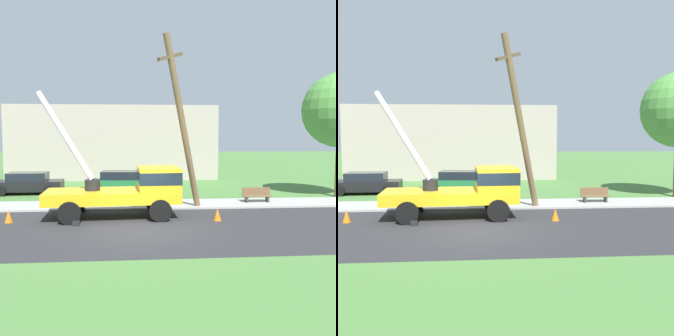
% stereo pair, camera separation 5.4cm
% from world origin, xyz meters
% --- Properties ---
extents(ground_plane, '(120.00, 120.00, 0.00)m').
position_xyz_m(ground_plane, '(0.00, 12.00, 0.00)').
color(ground_plane, '#477538').
extents(road_asphalt, '(80.00, 7.88, 0.01)m').
position_xyz_m(road_asphalt, '(0.00, 0.00, 0.00)').
color(road_asphalt, '#2B2B2D').
rests_on(road_asphalt, ground).
extents(sidewalk_strip, '(80.00, 2.66, 0.10)m').
position_xyz_m(sidewalk_strip, '(0.00, 5.27, 0.05)').
color(sidewalk_strip, '#9E9E99').
rests_on(sidewalk_strip, ground).
extents(utility_truck, '(6.88, 3.21, 5.98)m').
position_xyz_m(utility_truck, '(-0.40, 2.40, 1.41)').
color(utility_truck, gold).
rests_on(utility_truck, ground).
extents(leaning_utility_pole, '(2.52, 2.60, 8.69)m').
position_xyz_m(leaning_utility_pole, '(2.17, 3.53, 4.45)').
color(leaning_utility_pole, brown).
rests_on(leaning_utility_pole, ground).
extents(traffic_cone_ahead, '(0.36, 0.36, 0.56)m').
position_xyz_m(traffic_cone_ahead, '(3.51, 1.28, 0.28)').
color(traffic_cone_ahead, orange).
rests_on(traffic_cone_ahead, ground).
extents(traffic_cone_behind, '(0.36, 0.36, 0.56)m').
position_xyz_m(traffic_cone_behind, '(-5.79, 1.63, 0.28)').
color(traffic_cone_behind, orange).
rests_on(traffic_cone_behind, ground).
extents(parked_sedan_black, '(4.47, 2.14, 1.42)m').
position_xyz_m(parked_sedan_black, '(-7.25, 10.06, 0.71)').
color(parked_sedan_black, black).
rests_on(parked_sedan_black, ground).
extents(parked_sedan_green, '(4.53, 2.25, 1.42)m').
position_xyz_m(parked_sedan_green, '(-1.25, 10.52, 0.71)').
color(parked_sedan_green, '#1E6638').
rests_on(parked_sedan_green, ground).
extents(park_bench, '(1.60, 0.45, 0.90)m').
position_xyz_m(park_bench, '(6.62, 5.34, 0.46)').
color(park_bench, brown).
rests_on(park_bench, ground).
extents(lowrise_building_backdrop, '(18.00, 6.00, 6.40)m').
position_xyz_m(lowrise_building_backdrop, '(-2.11, 19.91, 3.20)').
color(lowrise_building_backdrop, '#A5998C').
rests_on(lowrise_building_backdrop, ground).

